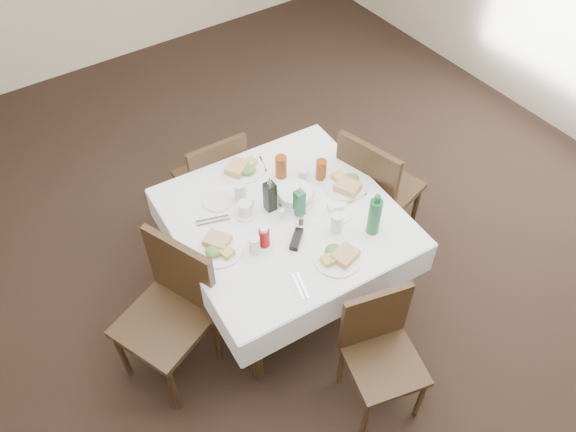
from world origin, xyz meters
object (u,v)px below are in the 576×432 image
object	(u,v)px
chair_north	(215,179)
bread_basket	(295,196)
chair_west	(173,304)
water_w	(254,245)
dining_table	(285,225)
coffee_mug	(245,209)
water_s	(337,223)
water_n	(240,192)
green_bottle	(374,216)
oil_cruet_green	(299,202)
water_e	(303,177)
ketchup_bottle	(264,237)
oil_cruet_dark	(270,195)
chair_south	(380,345)
chair_east	(374,186)

from	to	relation	value
chair_north	bread_basket	world-z (taller)	chair_north
chair_west	water_w	bearing A→B (deg)	-10.87
dining_table	coffee_mug	distance (m)	0.26
dining_table	chair_north	size ratio (longest dim) A/B	1.52
dining_table	bread_basket	xyz separation A→B (m)	(0.12, 0.07, 0.12)
water_s	dining_table	bearing A→B (deg)	123.83
water_n	green_bottle	size ratio (longest dim) A/B	0.47
oil_cruet_green	coffee_mug	bearing A→B (deg)	147.10
water_e	ketchup_bottle	bearing A→B (deg)	-148.86
dining_table	water_s	world-z (taller)	water_s
oil_cruet_dark	green_bottle	distance (m)	0.61
chair_west	ketchup_bottle	size ratio (longest dim) A/B	7.05
bread_basket	water_e	bearing A→B (deg)	36.96
water_s	green_bottle	distance (m)	0.21
chair_south	water_w	world-z (taller)	water_w
dining_table	ketchup_bottle	world-z (taller)	ketchup_bottle
water_e	chair_west	bearing A→B (deg)	-168.96
dining_table	water_s	distance (m)	0.35
water_w	oil_cruet_green	distance (m)	0.38
bread_basket	chair_south	bearing A→B (deg)	-95.06
chair_east	water_n	xyz separation A→B (m)	(-0.89, 0.21, 0.27)
chair_south	water_s	xyz separation A→B (m)	(0.14, 0.59, 0.36)
water_e	green_bottle	xyz separation A→B (m)	(0.10, -0.54, 0.07)
oil_cruet_green	green_bottle	size ratio (longest dim) A/B	0.80
ketchup_bottle	green_bottle	size ratio (longest dim) A/B	0.48
oil_cruet_green	coffee_mug	distance (m)	0.32
water_n	water_e	xyz separation A→B (m)	(0.39, -0.09, -0.01)
water_e	bread_basket	distance (m)	0.15
oil_cruet_dark	ketchup_bottle	size ratio (longest dim) A/B	1.86
chair_east	water_e	world-z (taller)	chair_east
chair_south	water_n	bearing A→B (deg)	99.64
water_w	green_bottle	bearing A→B (deg)	-21.12
bread_basket	water_n	bearing A→B (deg)	145.77
water_e	bread_basket	world-z (taller)	water_e
oil_cruet_dark	coffee_mug	world-z (taller)	oil_cruet_dark
water_s	water_w	world-z (taller)	water_s
water_e	oil_cruet_dark	xyz separation A→B (m)	(-0.28, -0.07, 0.05)
bread_basket	oil_cruet_green	distance (m)	0.13
chair_north	bread_basket	bearing A→B (deg)	-73.95
water_n	oil_cruet_green	distance (m)	0.37
water_s	green_bottle	world-z (taller)	green_bottle
water_w	coffee_mug	distance (m)	0.29
chair_west	bread_basket	distance (m)	0.94
chair_east	oil_cruet_dark	bearing A→B (deg)	176.35
water_e	coffee_mug	bearing A→B (deg)	-176.55
chair_south	green_bottle	distance (m)	0.70
water_e	oil_cruet_dark	distance (m)	0.30
chair_west	oil_cruet_green	distance (m)	0.91
chair_west	ketchup_bottle	distance (m)	0.63
water_e	coffee_mug	size ratio (longest dim) A/B	0.79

